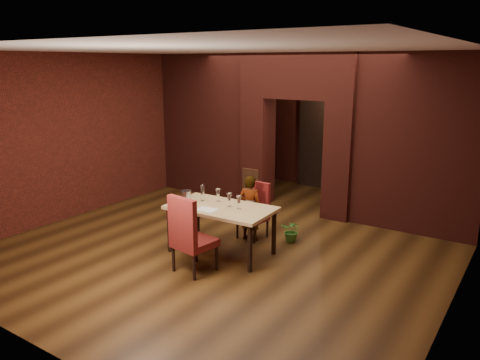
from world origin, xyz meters
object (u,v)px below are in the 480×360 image
Objects in this scene: chair_near at (194,233)px; person_seated at (250,208)px; wine_glass_c at (239,202)px; potted_plant at (292,231)px; wine_bucket at (186,197)px; water_bottle at (203,192)px; chair_far at (253,211)px; wine_glass_b at (229,200)px; dining_table at (221,230)px; wine_glass_a at (218,195)px.

person_seated is at bearing -81.48° from chair_near.
wine_glass_c is 0.54× the size of potted_plant.
person_seated reaches higher than wine_bucket.
wine_glass_c reaches higher than potted_plant.
chair_near is 4.17× the size of water_bottle.
chair_near is 1.06m from water_bottle.
water_bottle is at bearing -118.13° from chair_far.
wine_bucket is at bearing -160.11° from wine_glass_b.
dining_table is 0.85m from chair_far.
chair_far is 4.51× the size of wine_bucket.
wine_glass_a is (-0.27, 0.96, 0.30)m from chair_near.
person_seated is 0.70m from wine_glass_a.
potted_plant is (0.43, 1.01, -0.69)m from wine_glass_c.
wine_glass_c is (0.31, 0.05, 0.50)m from dining_table.
water_bottle is 0.72× the size of potted_plant.
person_seated reaches higher than wine_glass_a.
wine_bucket is 1.93m from potted_plant.
person_seated reaches higher than potted_plant.
chair_far is 0.81m from wine_glass_a.
wine_glass_b reaches higher than wine_glass_a.
chair_near is at bearing -83.59° from chair_far.
wine_bucket reaches higher than dining_table.
wine_glass_b is at bearing -80.22° from chair_far.
chair_far is 0.12m from person_seated.
chair_near reaches higher than person_seated.
chair_near is 1.98m from potted_plant.
wine_glass_b is 1.04× the size of wine_glass_c.
wine_glass_b is 1.01× the size of wine_bucket.
wine_glass_c is 1.29m from potted_plant.
chair_far is at bearing 68.06° from wine_glass_a.
wine_glass_b is (0.04, 0.84, 0.31)m from chair_near.
dining_table is 7.90× the size of wine_glass_c.
person_seated reaches higher than wine_glass_c.
chair_far is 1.00m from water_bottle.
person_seated is at bearing -156.04° from potted_plant.
chair_near reaches higher than wine_glass_c.
wine_glass_a is 1.01× the size of wine_glass_c.
chair_near is 0.89m from wine_glass_b.
chair_near reaches higher than potted_plant.
chair_far is at bearing -81.35° from chair_near.
wine_bucket is (-0.88, -0.23, 0.00)m from wine_glass_c.
dining_table is 4.24× the size of potted_plant.
person_seated is at bearing -81.18° from chair_far.
wine_bucket is (-0.57, -0.18, 0.50)m from dining_table.
wine_glass_b is at bearing -22.38° from wine_glass_a.
potted_plant is at bearing -101.68° from chair_near.
wine_bucket reaches higher than potted_plant.
dining_table is at bearing -88.19° from chair_far.
water_bottle is at bearing 176.95° from wine_glass_b.
chair_far is 0.76m from potted_plant.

